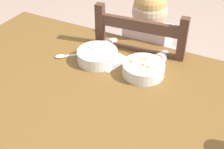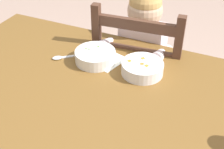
# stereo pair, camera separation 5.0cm
# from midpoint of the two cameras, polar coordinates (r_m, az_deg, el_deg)

# --- Properties ---
(dining_table) EXTENTS (1.57, 0.85, 0.74)m
(dining_table) POSITION_cam_midpoint_polar(r_m,az_deg,el_deg) (1.23, -1.06, -7.09)
(dining_table) COLOR brown
(dining_table) RESTS_ON ground
(dining_chair) EXTENTS (0.46, 0.46, 0.93)m
(dining_chair) POSITION_cam_midpoint_polar(r_m,az_deg,el_deg) (1.70, 4.33, -1.00)
(dining_chair) COLOR #4F3022
(dining_chair) RESTS_ON ground
(child_figure) EXTENTS (0.32, 0.31, 0.98)m
(child_figure) POSITION_cam_midpoint_polar(r_m,az_deg,el_deg) (1.59, 4.36, 4.22)
(child_figure) COLOR silver
(child_figure) RESTS_ON ground
(bowl_of_peas) EXTENTS (0.18, 0.18, 0.05)m
(bowl_of_peas) POSITION_cam_midpoint_polar(r_m,az_deg,el_deg) (1.34, -4.16, 3.41)
(bowl_of_peas) COLOR white
(bowl_of_peas) RESTS_ON dining_table
(bowl_of_carrots) EXTENTS (0.17, 0.17, 0.05)m
(bowl_of_carrots) POSITION_cam_midpoint_polar(r_m,az_deg,el_deg) (1.27, 4.48, 1.23)
(bowl_of_carrots) COLOR white
(bowl_of_carrots) RESTS_ON dining_table
(spoon) EXTENTS (0.12, 0.10, 0.01)m
(spoon) POSITION_cam_midpoint_polar(r_m,az_deg,el_deg) (1.39, -10.24, 3.12)
(spoon) COLOR silver
(spoon) RESTS_ON dining_table
(paper_napkin) EXTENTS (0.19, 0.18, 0.00)m
(paper_napkin) POSITION_cam_midpoint_polar(r_m,az_deg,el_deg) (1.37, -2.45, 2.85)
(paper_napkin) COLOR white
(paper_napkin) RESTS_ON dining_table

